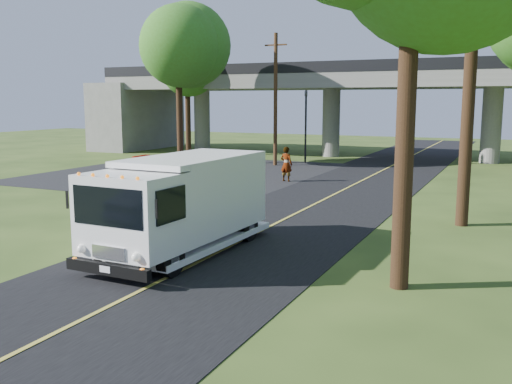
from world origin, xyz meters
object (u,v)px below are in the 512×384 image
Objects in this scene: traffic_signal at (306,119)px; tree_left_far at (188,63)px; utility_pole at (276,99)px; pedestrian at (286,164)px; tree_left_lot at (179,50)px; step_van at (182,202)px; red_sedan at (171,167)px.

traffic_signal is 11.75m from tree_left_far.
utility_pole is 8.83m from pedestrian.
utility_pole is 0.86× the size of tree_left_lot.
tree_left_lot is 1.06× the size of tree_left_far.
pedestrian is (12.99, -10.99, -6.47)m from tree_left_far.
step_van is (5.05, -24.49, -1.65)m from traffic_signal.
pedestrian is at bearing 102.46° from step_van.
traffic_signal is at bearing 28.11° from tree_left_lot.
pedestrian reaches higher than red_sedan.
tree_left_lot is 5.36× the size of pedestrian.
traffic_signal is 2.65× the size of pedestrian.
utility_pole is 9.75m from red_sedan.
step_van reaches higher than pedestrian.
tree_left_lot is at bearing -161.03° from utility_pole.
pedestrian is at bearing -62.64° from utility_pole.
step_van is (12.84, -20.32, -6.36)m from tree_left_lot.
traffic_signal is 11.62m from red_sedan.
step_van is at bearing -58.96° from tree_left_far.
red_sedan is (-9.73, 14.17, -0.91)m from step_van.
tree_left_lot is at bearing -63.43° from tree_left_far.
pedestrian is at bearing -82.95° from red_sedan.
tree_left_far is at bearing 170.35° from traffic_signal.
step_van is at bearing -148.15° from red_sedan.
tree_left_lot is (-7.79, -4.16, 4.70)m from traffic_signal.
red_sedan is (3.12, -6.16, -7.27)m from tree_left_lot.
red_sedan is at bearing 126.41° from step_van.
tree_left_lot is 10.02m from red_sedan.
pedestrian is (2.20, -9.15, -2.22)m from traffic_signal.
utility_pole reaches higher than step_van.
tree_left_far is (-10.79, 1.84, 4.25)m from traffic_signal.
utility_pole is at bearing 108.17° from step_van.
utility_pole is at bearing 18.97° from tree_left_lot.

